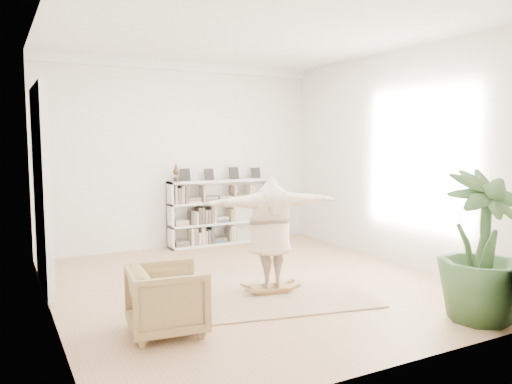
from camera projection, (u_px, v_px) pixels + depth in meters
floor at (253, 284)px, 7.32m from camera, size 6.00×6.00×0.00m
room_shell at (182, 66)px, 9.53m from camera, size 6.00×6.00×6.00m
doors at (41, 189)px, 7.06m from camera, size 0.09×1.78×2.92m
bookshelf at (221, 213)px, 10.07m from camera, size 2.20×0.35×1.64m
armchair at (167, 300)px, 5.42m from camera, size 0.91×0.89×0.74m
rug at (270, 292)px, 6.87m from camera, size 2.86×2.47×0.02m
rocker_board at (270, 288)px, 6.86m from camera, size 0.59×0.42×0.11m
person at (270, 229)px, 6.77m from camera, size 1.93×0.88×1.52m
houseplant at (482, 246)px, 5.75m from camera, size 1.06×1.06×1.75m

